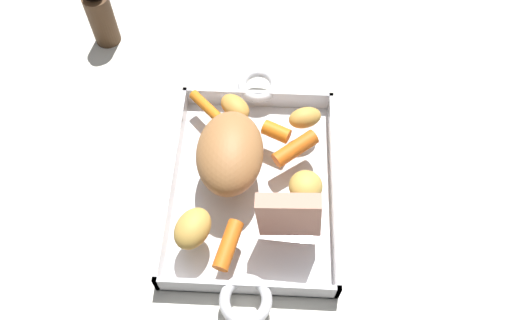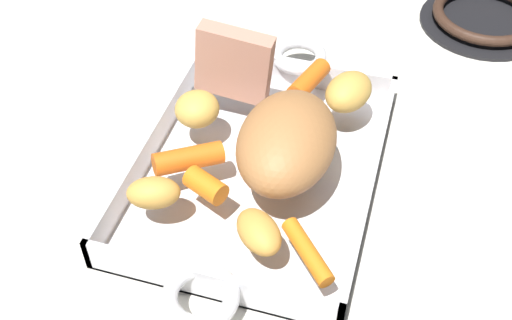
# 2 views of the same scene
# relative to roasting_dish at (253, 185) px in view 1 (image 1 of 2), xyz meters

# --- Properties ---
(ground_plane) EXTENTS (1.76, 1.76, 0.00)m
(ground_plane) POSITION_rel_roasting_dish_xyz_m (0.00, 0.00, -0.01)
(ground_plane) COLOR silver
(roasting_dish) EXTENTS (0.42, 0.24, 0.04)m
(roasting_dish) POSITION_rel_roasting_dish_xyz_m (0.00, 0.00, 0.00)
(roasting_dish) COLOR silver
(roasting_dish) RESTS_ON ground_plane
(pork_roast) EXTENTS (0.14, 0.10, 0.07)m
(pork_roast) POSITION_rel_roasting_dish_xyz_m (-0.02, -0.03, 0.06)
(pork_roast) COLOR #AD7240
(pork_roast) RESTS_ON roasting_dish
(roast_slice_thin) EXTENTS (0.02, 0.09, 0.09)m
(roast_slice_thin) POSITION_rel_roasting_dish_xyz_m (0.08, 0.05, 0.07)
(roast_slice_thin) COLOR tan
(roast_slice_thin) RESTS_ON roasting_dish
(baby_carrot_northeast) EXTENTS (0.07, 0.04, 0.03)m
(baby_carrot_northeast) POSITION_rel_roasting_dish_xyz_m (0.11, -0.03, 0.04)
(baby_carrot_northeast) COLOR orange
(baby_carrot_northeast) RESTS_ON roasting_dish
(baby_carrot_northwest) EXTENTS (0.06, 0.06, 0.02)m
(baby_carrot_northwest) POSITION_rel_roasting_dish_xyz_m (-0.12, -0.08, 0.03)
(baby_carrot_northwest) COLOR orange
(baby_carrot_northwest) RESTS_ON roasting_dish
(baby_carrot_long) EXTENTS (0.04, 0.05, 0.02)m
(baby_carrot_long) POSITION_rel_roasting_dish_xyz_m (-0.07, 0.03, 0.04)
(baby_carrot_long) COLOR orange
(baby_carrot_long) RESTS_ON roasting_dish
(baby_carrot_center_left) EXTENTS (0.06, 0.07, 0.03)m
(baby_carrot_center_left) POSITION_rel_roasting_dish_xyz_m (-0.04, 0.06, 0.04)
(baby_carrot_center_left) COLOR orange
(baby_carrot_center_left) RESTS_ON roasting_dish
(potato_golden_small) EXTENTS (0.06, 0.06, 0.03)m
(potato_golden_small) POSITION_rel_roasting_dish_xyz_m (-0.11, -0.03, 0.04)
(potato_golden_small) COLOR gold
(potato_golden_small) RESTS_ON roasting_dish
(potato_near_roast) EXTENTS (0.06, 0.06, 0.04)m
(potato_near_roast) POSITION_rel_roasting_dish_xyz_m (0.02, 0.08, 0.04)
(potato_near_roast) COLOR gold
(potato_near_roast) RESTS_ON roasting_dish
(potato_golden_large) EXTENTS (0.05, 0.06, 0.03)m
(potato_golden_large) POSITION_rel_roasting_dish_xyz_m (-0.10, 0.07, 0.04)
(potato_golden_large) COLOR gold
(potato_golden_large) RESTS_ON roasting_dish
(potato_corner) EXTENTS (0.07, 0.07, 0.04)m
(potato_corner) POSITION_rel_roasting_dish_xyz_m (0.09, -0.07, 0.05)
(potato_corner) COLOR gold
(potato_corner) RESTS_ON roasting_dish
(pepper_mill) EXTENTS (0.05, 0.05, 0.13)m
(pepper_mill) POSITION_rel_roasting_dish_xyz_m (-0.30, -0.28, 0.05)
(pepper_mill) COLOR #4C331E
(pepper_mill) RESTS_ON ground_plane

